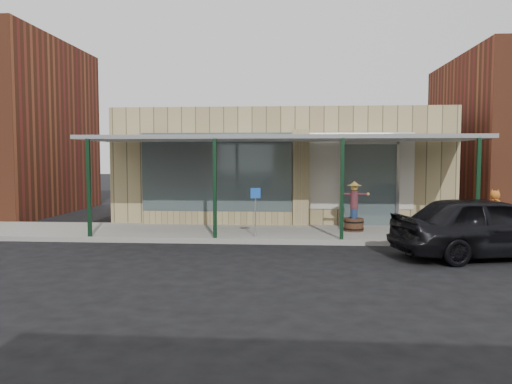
# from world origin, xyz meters

# --- Properties ---
(ground) EXTENTS (120.00, 120.00, 0.00)m
(ground) POSITION_xyz_m (0.00, 0.00, 0.00)
(ground) COLOR black
(ground) RESTS_ON ground
(sidewalk) EXTENTS (40.00, 3.20, 0.15)m
(sidewalk) POSITION_xyz_m (0.00, 3.60, 0.07)
(sidewalk) COLOR gray
(sidewalk) RESTS_ON ground
(storefront) EXTENTS (12.00, 6.25, 4.20)m
(storefront) POSITION_xyz_m (-0.00, 8.16, 2.09)
(storefront) COLOR tan
(storefront) RESTS_ON ground
(awning) EXTENTS (12.00, 3.00, 3.04)m
(awning) POSITION_xyz_m (0.00, 3.56, 3.01)
(awning) COLOR slate
(awning) RESTS_ON ground
(block_buildings_near) EXTENTS (61.00, 8.00, 8.00)m
(block_buildings_near) POSITION_xyz_m (2.01, 9.20, 3.77)
(block_buildings_near) COLOR brown
(block_buildings_near) RESTS_ON ground
(barrel_scarecrow) EXTENTS (0.95, 0.66, 1.57)m
(barrel_scarecrow) POSITION_xyz_m (2.34, 3.78, 0.68)
(barrel_scarecrow) COLOR #4E321F
(barrel_scarecrow) RESTS_ON sidewalk
(barrel_pumpkin) EXTENTS (0.63, 0.63, 0.64)m
(barrel_pumpkin) POSITION_xyz_m (5.00, 2.83, 0.38)
(barrel_pumpkin) COLOR #4E321F
(barrel_pumpkin) RESTS_ON sidewalk
(handicap_sign) EXTENTS (0.29, 0.11, 1.43)m
(handicap_sign) POSITION_xyz_m (-0.66, 2.40, 1.07)
(handicap_sign) COLOR gray
(handicap_sign) RESTS_ON sidewalk
(parked_sedan) EXTENTS (4.85, 2.82, 1.63)m
(parked_sedan) POSITION_xyz_m (5.13, 0.53, 0.78)
(parked_sedan) COLOR black
(parked_sedan) RESTS_ON ground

